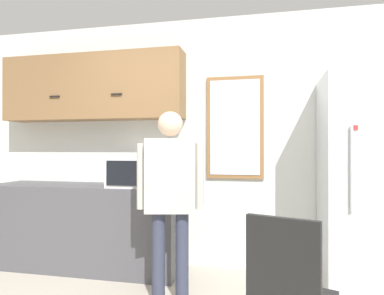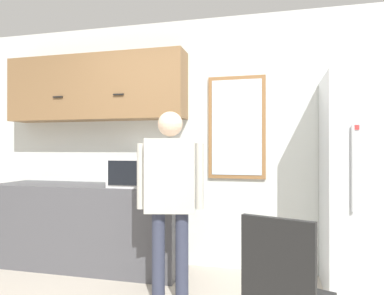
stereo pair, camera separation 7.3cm
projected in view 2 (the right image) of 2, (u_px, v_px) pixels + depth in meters
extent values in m
cube|color=silver|center=(198.00, 142.00, 3.77)|extent=(6.00, 0.06, 2.70)
cube|color=#4C4C51|center=(88.00, 225.00, 3.72)|extent=(2.09, 0.61, 0.89)
cube|color=olive|center=(95.00, 88.00, 3.87)|extent=(2.09, 0.31, 0.73)
cube|color=black|center=(58.00, 97.00, 3.79)|extent=(0.12, 0.01, 0.01)
cube|color=black|center=(118.00, 94.00, 3.62)|extent=(0.12, 0.01, 0.01)
cube|color=white|center=(139.00, 172.00, 3.53)|extent=(0.53, 0.41, 0.31)
cube|color=black|center=(126.00, 173.00, 3.33)|extent=(0.37, 0.01, 0.24)
cube|color=#B2B2B2|center=(152.00, 173.00, 3.27)|extent=(0.07, 0.01, 0.25)
cylinder|color=#33384C|center=(158.00, 256.00, 2.88)|extent=(0.11, 0.11, 0.75)
cylinder|color=#33384C|center=(182.00, 256.00, 2.87)|extent=(0.11, 0.11, 0.75)
cube|color=beige|center=(170.00, 175.00, 2.88)|extent=(0.45, 0.31, 0.62)
sphere|color=beige|center=(170.00, 124.00, 2.88)|extent=(0.21, 0.21, 0.21)
cylinder|color=beige|center=(141.00, 176.00, 2.88)|extent=(0.07, 0.07, 0.55)
cylinder|color=beige|center=(199.00, 176.00, 2.87)|extent=(0.07, 0.07, 0.55)
cube|color=silver|center=(370.00, 184.00, 3.00)|extent=(0.76, 0.70, 1.94)
cylinder|color=silver|center=(353.00, 169.00, 2.69)|extent=(0.02, 0.02, 0.68)
cube|color=red|center=(357.00, 127.00, 2.70)|extent=(0.04, 0.01, 0.04)
cube|color=black|center=(277.00, 264.00, 1.77)|extent=(0.38, 0.17, 0.48)
cube|color=olive|center=(237.00, 127.00, 3.63)|extent=(0.60, 0.04, 1.09)
cube|color=silver|center=(236.00, 127.00, 3.61)|extent=(0.52, 0.01, 1.01)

